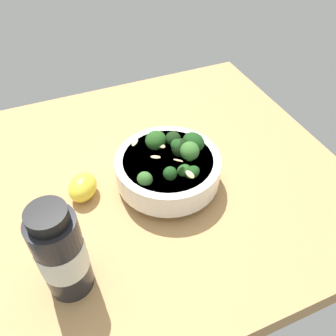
# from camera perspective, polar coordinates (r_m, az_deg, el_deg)

# --- Properties ---
(ground_plane) EXTENTS (0.67, 0.67, 0.04)m
(ground_plane) POSITION_cam_1_polar(r_m,az_deg,el_deg) (0.71, -0.21, -1.38)
(ground_plane) COLOR tan
(bowl_of_broccoli) EXTENTS (0.19, 0.19, 0.10)m
(bowl_of_broccoli) POSITION_cam_1_polar(r_m,az_deg,el_deg) (0.63, 0.18, 0.25)
(bowl_of_broccoli) COLOR white
(bowl_of_broccoli) RESTS_ON ground_plane
(lemon_wedge) EXTENTS (0.08, 0.07, 0.04)m
(lemon_wedge) POSITION_cam_1_polar(r_m,az_deg,el_deg) (0.64, -13.72, -3.04)
(lemon_wedge) COLOR yellow
(lemon_wedge) RESTS_ON ground_plane
(bottle_tall) EXTENTS (0.07, 0.07, 0.17)m
(bottle_tall) POSITION_cam_1_polar(r_m,az_deg,el_deg) (0.50, -17.00, -13.13)
(bottle_tall) COLOR black
(bottle_tall) RESTS_ON ground_plane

